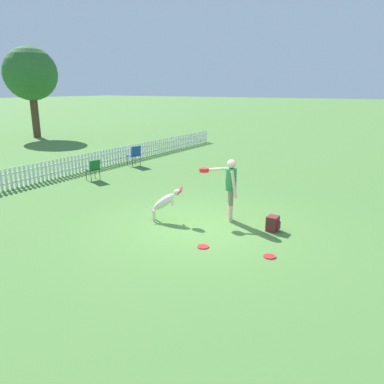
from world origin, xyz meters
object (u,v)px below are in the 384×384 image
frisbee_near_dog (203,247)px  tree_left_grove (31,74)px  folding_chair_center (135,154)px  frisbee_near_handler (270,256)px  backpack_on_grass (273,224)px  folding_chair_blue_left (94,168)px  handler_person (229,182)px  leaping_dog (165,201)px

frisbee_near_dog → tree_left_grove: 22.30m
frisbee_near_dog → tree_left_grove: bearing=62.6°
folding_chair_center → tree_left_grove: size_ratio=0.15×
frisbee_near_handler → folding_chair_center: size_ratio=0.28×
tree_left_grove → backpack_on_grass: bearing=-112.2°
frisbee_near_handler → frisbee_near_dog: bearing=102.1°
backpack_on_grass → frisbee_near_handler: bearing=-162.0°
backpack_on_grass → folding_chair_center: size_ratio=0.41×
folding_chair_blue_left → folding_chair_center: bearing=-156.7°
handler_person → folding_chair_blue_left: bearing=46.6°
frisbee_near_dog → folding_chair_blue_left: (3.14, 6.61, 0.46)m
folding_chair_blue_left → folding_chair_center: folding_chair_center is taller
folding_chair_blue_left → tree_left_grove: 15.06m
folding_chair_center → tree_left_grove: 13.52m
folding_chair_blue_left → handler_person: bearing=92.6°
folding_chair_center → tree_left_grove: (4.03, 12.36, 3.70)m
leaping_dog → backpack_on_grass: 2.80m
handler_person → tree_left_grove: tree_left_grove is taller
frisbee_near_handler → folding_chair_blue_left: size_ratio=0.33×
frisbee_near_handler → handler_person: bearing=48.6°
leaping_dog → handler_person: bearing=90.6°
frisbee_near_dog → backpack_on_grass: backpack_on_grass is taller
frisbee_near_handler → backpack_on_grass: 1.54m
handler_person → frisbee_near_handler: handler_person is taller
handler_person → backpack_on_grass: 1.53m
folding_chair_blue_left → tree_left_grove: size_ratio=0.13×
handler_person → folding_chair_blue_left: handler_person is taller
folding_chair_blue_left → backpack_on_grass: bearing=93.9°
frisbee_near_handler → tree_left_grove: (9.77, 20.86, 4.24)m
frisbee_near_dog → folding_chair_center: size_ratio=0.28×
tree_left_grove → frisbee_near_handler: bearing=-115.1°
handler_person → folding_chair_center: bearing=26.4°
leaping_dog → backpack_on_grass: (0.79, -2.66, -0.35)m
leaping_dog → backpack_on_grass: leaping_dog is taller
leaping_dog → frisbee_near_dog: leaping_dog is taller
frisbee_near_dog → folding_chair_center: folding_chair_center is taller
tree_left_grove → folding_chair_blue_left: bearing=-118.4°
leaping_dog → folding_chair_center: size_ratio=1.08×
leaping_dog → tree_left_grove: size_ratio=0.16×
handler_person → tree_left_grove: (8.23, 19.11, 3.22)m
folding_chair_blue_left → tree_left_grove: (6.94, 12.83, 3.78)m
leaping_dog → frisbee_near_handler: bearing=46.3°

